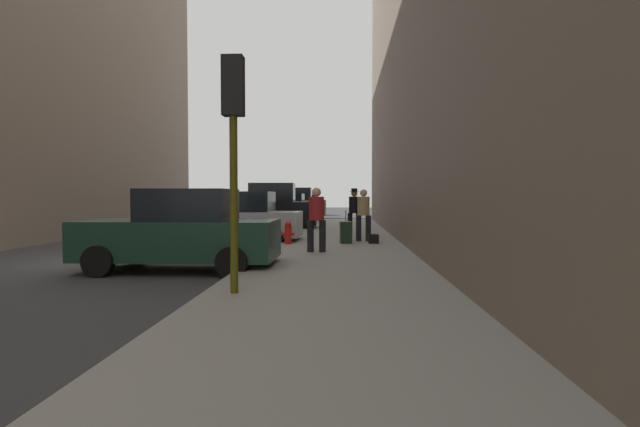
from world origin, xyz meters
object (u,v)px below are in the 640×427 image
(parked_dark_green_sedan, at_px, (182,232))
(parked_silver_sedan, at_px, (240,219))
(parked_red_hatchback, at_px, (285,209))
(parked_bronze_suv, at_px, (295,204))
(pedestrian_in_tan_coat, at_px, (363,212))
(pedestrian_with_fedora, at_px, (354,209))
(parked_black_suv, at_px, (269,209))
(pedestrian_in_red_jacket, at_px, (316,216))
(rolling_suitcase, at_px, (346,232))
(traffic_light, at_px, (233,122))
(fire_hydrant, at_px, (288,233))
(duffel_bag, at_px, (373,239))
(parked_blue_sedan, at_px, (302,205))

(parked_dark_green_sedan, relative_size, parked_silver_sedan, 0.99)
(parked_red_hatchback, distance_m, parked_bronze_suv, 6.08)
(parked_bronze_suv, xyz_separation_m, pedestrian_in_tan_coat, (4.19, -19.57, 0.07))
(parked_dark_green_sedan, distance_m, pedestrian_with_fedora, 8.98)
(parked_black_suv, height_order, parked_red_hatchback, parked_black_suv)
(pedestrian_in_red_jacket, bearing_deg, parked_red_hatchback, 99.50)
(parked_silver_sedan, xyz_separation_m, pedestrian_in_red_jacket, (2.81, -3.61, 0.26))
(pedestrian_in_tan_coat, xyz_separation_m, rolling_suitcase, (-0.59, -0.68, -0.61))
(traffic_light, bearing_deg, rolling_suitcase, 78.08)
(fire_hydrant, xyz_separation_m, rolling_suitcase, (1.80, 0.39, -0.01))
(parked_dark_green_sedan, bearing_deg, pedestrian_with_fedora, 64.02)
(parked_bronze_suv, bearing_deg, rolling_suitcase, -79.92)
(traffic_light, bearing_deg, pedestrian_in_tan_coat, 75.41)
(parked_dark_green_sedan, xyz_separation_m, fire_hydrant, (1.80, 4.73, -0.35))
(parked_dark_green_sedan, distance_m, duffel_bag, 6.80)
(parked_dark_green_sedan, height_order, pedestrian_in_tan_coat, pedestrian_in_tan_coat)
(parked_dark_green_sedan, relative_size, parked_blue_sedan, 0.99)
(parked_black_suv, bearing_deg, traffic_light, -83.39)
(parked_bronze_suv, distance_m, duffel_bag, 20.78)
(pedestrian_in_red_jacket, bearing_deg, parked_silver_sedan, 127.86)
(parked_blue_sedan, bearing_deg, pedestrian_in_red_jacket, -84.49)
(pedestrian_in_red_jacket, height_order, duffel_bag, pedestrian_in_red_jacket)
(parked_red_hatchback, distance_m, pedestrian_in_tan_coat, 14.13)
(pedestrian_with_fedora, height_order, duffel_bag, pedestrian_with_fedora)
(pedestrian_in_tan_coat, bearing_deg, parked_bronze_suv, 102.07)
(fire_hydrant, distance_m, rolling_suitcase, 1.84)
(pedestrian_in_red_jacket, distance_m, rolling_suitcase, 2.80)
(parked_black_suv, height_order, parked_blue_sedan, parked_black_suv)
(parked_dark_green_sedan, xyz_separation_m, parked_black_suv, (-0.00, 12.85, 0.18))
(pedestrian_with_fedora, bearing_deg, duffel_bag, -79.65)
(parked_red_hatchback, relative_size, parked_bronze_suv, 0.92)
(parked_silver_sedan, height_order, parked_bronze_suv, parked_bronze_suv)
(fire_hydrant, bearing_deg, traffic_light, -89.64)
(parked_dark_green_sedan, bearing_deg, parked_blue_sedan, 90.00)
(pedestrian_with_fedora, relative_size, rolling_suitcase, 1.71)
(parked_blue_sedan, xyz_separation_m, rolling_suitcase, (3.60, -26.51, -0.36))
(parked_dark_green_sedan, bearing_deg, pedestrian_in_red_jacket, 41.79)
(parked_dark_green_sedan, distance_m, rolling_suitcase, 6.27)
(parked_dark_green_sedan, height_order, parked_silver_sedan, same)
(parked_red_hatchback, bearing_deg, parked_bronze_suv, 90.00)
(parked_red_hatchback, bearing_deg, pedestrian_with_fedora, -70.70)
(parked_blue_sedan, distance_m, duffel_bag, 26.91)
(parked_red_hatchback, xyz_separation_m, pedestrian_in_tan_coat, (4.19, -13.49, 0.26))
(parked_blue_sedan, distance_m, pedestrian_with_fedora, 23.89)
(rolling_suitcase, bearing_deg, parked_dark_green_sedan, -125.12)
(parked_silver_sedan, xyz_separation_m, parked_bronze_suv, (-0.00, 19.25, 0.18))
(pedestrian_in_tan_coat, relative_size, pedestrian_in_red_jacket, 1.00)
(parked_black_suv, relative_size, traffic_light, 1.29)
(parked_silver_sedan, relative_size, parked_red_hatchback, 1.00)
(rolling_suitcase, height_order, duffel_bag, rolling_suitcase)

